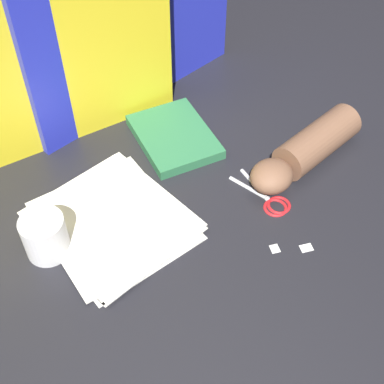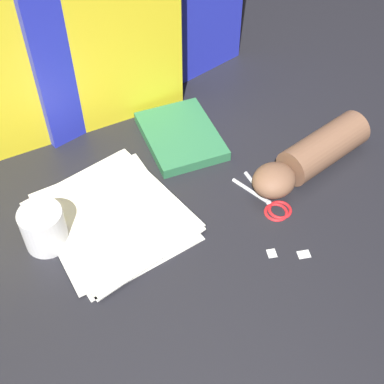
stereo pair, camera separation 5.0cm
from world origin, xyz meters
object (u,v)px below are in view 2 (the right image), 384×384
(paper_stack, at_px, (112,217))
(mug, at_px, (44,228))
(hand_forearm, at_px, (312,156))
(book_closed, at_px, (181,136))
(scissors, at_px, (271,203))

(paper_stack, xyz_separation_m, mug, (-0.13, 0.02, 0.04))
(mug, bearing_deg, hand_forearm, -14.39)
(paper_stack, relative_size, book_closed, 1.29)
(paper_stack, distance_m, scissors, 0.33)
(scissors, relative_size, hand_forearm, 0.49)
(book_closed, distance_m, hand_forearm, 0.31)
(paper_stack, height_order, scissors, paper_stack)
(paper_stack, height_order, hand_forearm, hand_forearm)
(mug, bearing_deg, paper_stack, -10.19)
(hand_forearm, bearing_deg, scissors, -167.24)
(scissors, distance_m, mug, 0.47)
(scissors, height_order, mug, mug)
(book_closed, xyz_separation_m, mug, (-0.39, -0.10, 0.03))
(paper_stack, bearing_deg, book_closed, 25.84)
(hand_forearm, distance_m, mug, 0.59)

